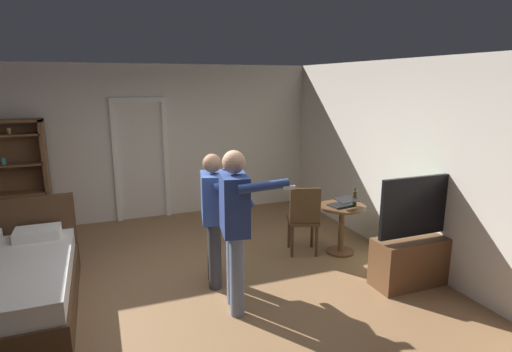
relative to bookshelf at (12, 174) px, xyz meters
The scene contains 13 objects.
ground_plane 3.74m from the bookshelf, 52.98° to the right, with size 6.70×6.70×0.00m, color olive.
wall_back 2.21m from the bookshelf, ahead, with size 6.05×0.12×2.69m, color silver.
wall_right 5.90m from the bookshelf, 29.29° to the right, with size 0.12×6.33×2.69m, color silver.
doorway_frame 1.98m from the bookshelf, ahead, with size 0.93×0.08×2.13m.
bookshelf is the anchor object (origin of this frame).
tv_flatscreen 5.99m from the bookshelf, 36.66° to the right, with size 1.22×0.40×1.34m.
side_table 5.06m from the bookshelf, 29.10° to the right, with size 0.65×0.65×0.70m.
laptop 5.04m from the bookshelf, 29.65° to the right, with size 0.37×0.38×0.15m.
bottle_on_table 5.20m from the bookshelf, 29.12° to the right, with size 0.06×0.06×0.27m.
wooden_chair 4.53m from the bookshelf, 30.69° to the right, with size 0.53×0.53×0.99m.
person_blue_shirt 4.19m from the bookshelf, 52.59° to the right, with size 0.67×0.67×1.73m.
person_striped_shirt 3.66m from the bookshelf, 47.27° to the right, with size 0.57×0.66×1.59m.
suitcase_dark 1.49m from the bookshelf, 62.92° to the right, with size 0.52×0.29×0.34m, color #4C1919.
Camera 1 is at (-0.88, -4.27, 2.40)m, focal length 28.90 mm.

